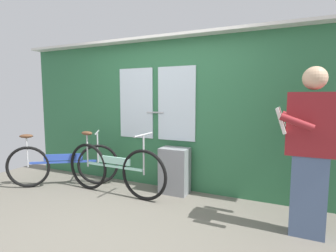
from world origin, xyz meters
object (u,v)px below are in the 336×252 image
at_px(bicycle_near_door, 63,164).
at_px(passenger_reading_newspaper, 310,149).
at_px(bicycle_leaning_behind, 114,169).
at_px(trash_bin_by_wall, 175,171).

height_order(bicycle_near_door, passenger_reading_newspaper, passenger_reading_newspaper).
relative_size(bicycle_leaning_behind, trash_bin_by_wall, 2.54).
xyz_separation_m(passenger_reading_newspaper, trash_bin_by_wall, (-1.69, 0.53, -0.56)).
distance_m(bicycle_near_door, bicycle_leaning_behind, 0.95).
relative_size(bicycle_near_door, trash_bin_by_wall, 2.15).
bearing_deg(passenger_reading_newspaper, bicycle_near_door, -1.03).
height_order(passenger_reading_newspaper, trash_bin_by_wall, passenger_reading_newspaper).
height_order(bicycle_near_door, bicycle_leaning_behind, bicycle_leaning_behind).
xyz_separation_m(bicycle_leaning_behind, passenger_reading_newspaper, (2.47, -0.11, 0.52)).
xyz_separation_m(bicycle_near_door, passenger_reading_newspaper, (3.42, -0.07, 0.55)).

